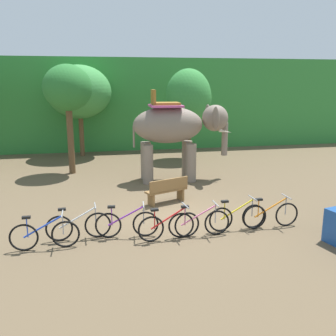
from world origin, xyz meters
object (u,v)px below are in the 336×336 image
tree_far_right (79,92)px  wooden_bench (167,190)px  elephant (176,128)px  bike_pink (199,223)px  bike_red (169,226)px  bike_white (79,226)px  tree_right (68,89)px  tree_center_left (188,99)px  bike_yellow (237,217)px  bike_blue (45,235)px  bike_purple (127,224)px  bike_orange (271,215)px

tree_far_right → wooden_bench: 10.09m
elephant → bike_pink: (-0.64, -5.94, -1.82)m
bike_red → wooden_bench: bearing=80.0°
bike_red → wooden_bench: bike_red is taller
elephant → bike_pink: elephant is taller
elephant → bike_white: elephant is taller
bike_pink → tree_right: bearing=115.2°
tree_far_right → bike_red: (2.58, -12.08, -3.14)m
tree_center_left → bike_pink: tree_center_left is taller
elephant → bike_pink: bearing=-96.2°
tree_far_right → bike_yellow: (4.60, -11.79, -3.14)m
elephant → bike_blue: size_ratio=2.43×
tree_right → elephant: 5.10m
tree_right → bike_yellow: bearing=-57.4°
tree_right → elephant: size_ratio=1.16×
bike_yellow → tree_far_right: bearing=111.3°
tree_far_right → bike_red: bearing=-78.0°
tree_right → elephant: (4.40, -2.04, -1.57)m
tree_center_left → bike_pink: 10.61m
bike_yellow → bike_white: bearing=177.6°
bike_blue → wooden_bench: 4.72m
bike_purple → bike_yellow: size_ratio=1.00×
elephant → bike_pink: 6.24m
elephant → bike_blue: bearing=-127.9°
bike_blue → tree_far_right: bearing=87.2°
tree_right → bike_red: (2.92, -8.03, -3.39)m
bike_red → wooden_bench: (0.52, 2.97, 0.09)m
tree_far_right → bike_pink: bearing=-74.2°
bike_red → bike_pink: bearing=3.2°
bike_purple → bike_red: size_ratio=1.00×
tree_right → bike_yellow: (4.94, -7.74, -3.39)m
bike_yellow → bike_orange: bearing=-1.9°
wooden_bench → elephant: bearing=72.4°
bike_white → bike_red: same height
bike_white → wooden_bench: bearing=41.0°
elephant → tree_right: bearing=155.1°
bike_purple → bike_orange: size_ratio=1.00×
bike_blue → bike_yellow: same height
bike_white → wooden_bench: (2.88, 2.50, 0.09)m
tree_far_right → bike_white: tree_far_right is taller
tree_right → bike_orange: bearing=-52.6°
tree_center_left → bike_white: tree_center_left is taller
bike_pink → tree_center_left: bearing=77.7°
bike_white → bike_orange: 5.38m
tree_right → bike_pink: size_ratio=2.83×
bike_purple → bike_red: bearing=-18.9°
wooden_bench → bike_white: bearing=-139.0°
tree_far_right → bike_purple: 12.22m
tree_right → bike_purple: 8.57m
bike_yellow → bike_orange: same height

